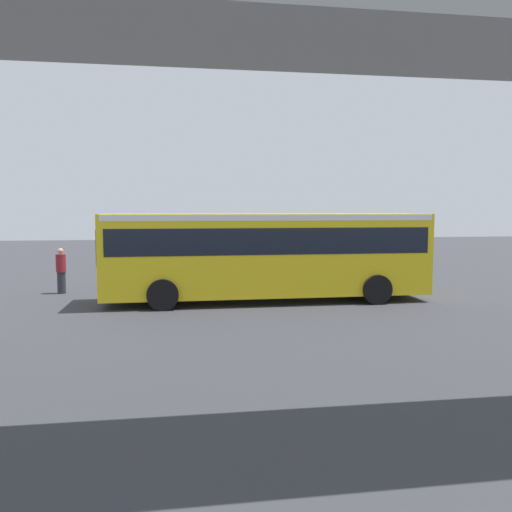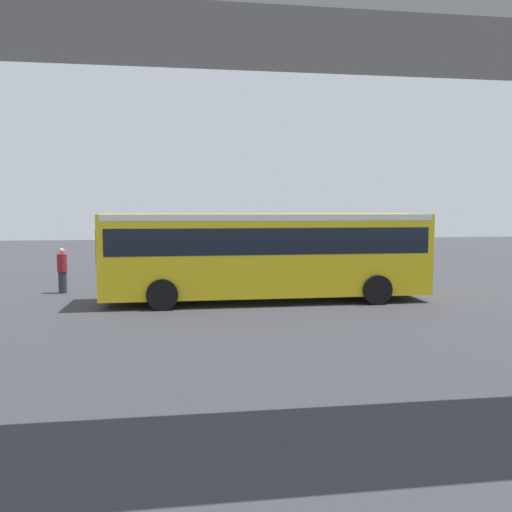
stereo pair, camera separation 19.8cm
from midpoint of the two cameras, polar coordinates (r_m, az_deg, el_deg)
ground at (r=18.83m, az=3.39°, el=-4.92°), size 80.00×80.00×0.00m
city_bus at (r=18.47m, az=0.88°, el=0.78°), size 11.54×2.85×3.15m
pedestrian at (r=21.66m, az=-21.06°, el=-1.57°), size 0.38×0.38×1.79m
traffic_sign at (r=21.90m, az=-1.59°, el=1.48°), size 0.08×0.60×2.80m
lane_dash_leftmost at (r=22.79m, az=11.68°, el=-3.25°), size 2.00×0.20×0.01m
lane_dash_left at (r=21.73m, az=1.73°, el=-3.56°), size 2.00×0.20×0.01m
lane_dash_centre at (r=21.37m, az=-8.90°, el=-3.76°), size 2.00×0.20×0.01m
pedestrian_overpass at (r=8.07m, az=21.79°, el=18.87°), size 28.69×2.60×7.04m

